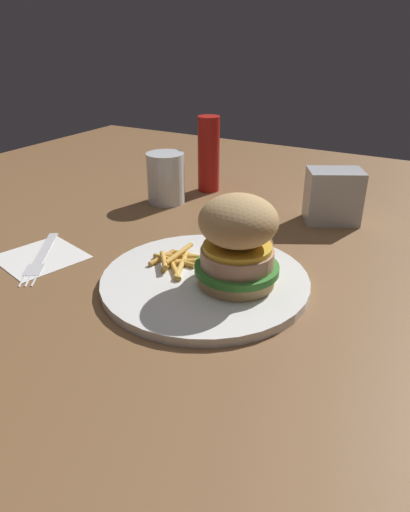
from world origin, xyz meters
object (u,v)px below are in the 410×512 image
Objects in this scene: ketchup_bottle at (209,154)px; sandwich at (239,240)px; napkin at (41,257)px; napkin_dispenser at (333,196)px; plate at (205,280)px; fries_pile at (178,260)px; fork at (40,256)px; drink_glass at (166,180)px.

sandwich is at bearing -145.71° from ketchup_bottle.
ketchup_bottle is at bearing -8.94° from napkin.
napkin_dispenser is 0.61× the size of ketchup_bottle.
ketchup_bottle is at bearing 28.39° from plate.
plate is at bearing -151.61° from ketchup_bottle.
fries_pile is at bearing 73.66° from plate.
napkin is 0.73× the size of ketchup_bottle.
plate is 1.82× the size of ketchup_bottle.
plate reaches higher than fork.
plate is 3.05× the size of fries_pile.
sandwich is 1.27× the size of napkin_dispenser.
plate is 0.08m from sandwich.
fork is at bearing 171.22° from ketchup_bottle.
fries_pile is 0.36m from ketchup_bottle.
fries_pile is (0.01, 0.09, -0.05)m from sandwich.
napkin is at bearing 171.06° from ketchup_bottle.
drink_glass is (0.23, 0.17, 0.03)m from fries_pile.
plate is 1.78× the size of fork.
napkin_dispenser is at bearing -43.29° from fork.
drink_glass is 0.11m from ketchup_bottle.
sandwich is 0.11m from fries_pile.
napkin is 0.00m from fork.
plate is 2.87× the size of drink_glass.
fork is at bearing 101.63° from plate.
sandwich is 0.31m from fork.
sandwich reaches higher than drink_glass.
plate is 0.40m from ketchup_bottle.
napkin_dispenser is at bearing -15.24° from plate.
ketchup_bottle is (0.05, 0.27, 0.03)m from napkin_dispenser.
plate is at bearing -78.70° from napkin.
drink_glass is at bearing 48.63° from sandwich.
fork is at bearing 101.82° from sandwich.
ketchup_bottle reaches higher than plate.
sandwich is 1.06× the size of napkin.
fries_pile reaches higher than napkin.
napkin_dispenser is at bearing -99.92° from ketchup_bottle.
ketchup_bottle reaches higher than fries_pile.
napkin is (-0.06, 0.29, -0.07)m from sandwich.
drink_glass is (0.30, -0.03, 0.04)m from fork.
napkin_dispenser is at bearing -79.67° from drink_glass.
fries_pile is at bearing -72.03° from napkin.
napkin_dispenser is (0.06, -0.31, 0.00)m from drink_glass.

